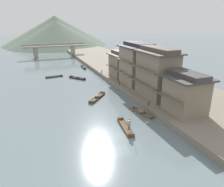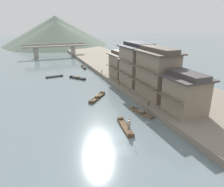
# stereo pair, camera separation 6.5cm
# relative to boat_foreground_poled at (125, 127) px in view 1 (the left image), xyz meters

# --- Properties ---
(ground_plane) EXTENTS (400.00, 400.00, 0.00)m
(ground_plane) POSITION_rel_boat_foreground_poled_xyz_m (-1.34, -1.26, -0.18)
(ground_plane) COLOR slate
(riverbank_right) EXTENTS (18.00, 110.00, 0.94)m
(riverbank_right) POSITION_rel_boat_foreground_poled_xyz_m (14.66, 28.74, 0.29)
(riverbank_right) COLOR slate
(riverbank_right) RESTS_ON ground
(boat_foreground_poled) EXTENTS (1.55, 5.15, 0.55)m
(boat_foreground_poled) POSITION_rel_boat_foreground_poled_xyz_m (0.00, 0.00, 0.00)
(boat_foreground_poled) COLOR brown
(boat_foreground_poled) RESTS_ON ground
(boatman_person) EXTENTS (0.57, 0.26, 3.04)m
(boatman_person) POSITION_rel_boat_foreground_poled_xyz_m (-0.16, -1.42, 1.38)
(boatman_person) COLOR black
(boatman_person) RESTS_ON boat_foreground_poled
(boat_moored_nearest) EXTENTS (2.14, 4.73, 0.72)m
(boat_moored_nearest) POSITION_rel_boat_foreground_poled_xyz_m (4.40, 3.40, 0.07)
(boat_moored_nearest) COLOR brown
(boat_moored_nearest) RESTS_ON ground
(boat_moored_second) EXTENTS (0.93, 4.22, 0.51)m
(boat_moored_second) POSITION_rel_boat_foreground_poled_xyz_m (4.14, 39.06, -0.01)
(boat_moored_second) COLOR #33281E
(boat_moored_second) RESTS_ON ground
(boat_moored_third) EXTENTS (3.52, 4.26, 0.71)m
(boat_moored_third) POSITION_rel_boat_foreground_poled_xyz_m (-0.40, 27.54, 0.06)
(boat_moored_third) COLOR #232326
(boat_moored_third) RESTS_ON ground
(boat_moored_far) EXTENTS (4.44, 4.79, 0.76)m
(boat_moored_far) POSITION_rel_boat_foreground_poled_xyz_m (-0.05, 12.38, 0.07)
(boat_moored_far) COLOR brown
(boat_moored_far) RESTS_ON ground
(boat_midriver_drifting) EXTENTS (4.43, 1.43, 0.38)m
(boat_midriver_drifting) POSITION_rel_boat_foreground_poled_xyz_m (-5.61, 31.34, -0.05)
(boat_midriver_drifting) COLOR #232326
(boat_midriver_drifting) RESTS_ON ground
(house_waterfront_nearest) EXTENTS (5.83, 6.21, 6.14)m
(house_waterfront_nearest) POSITION_rel_boat_foreground_poled_xyz_m (9.56, -0.16, 3.77)
(house_waterfront_nearest) COLOR #7F705B
(house_waterfront_nearest) RESTS_ON riverbank_right
(house_waterfront_second) EXTENTS (5.66, 8.27, 8.74)m
(house_waterfront_second) POSITION_rel_boat_foreground_poled_xyz_m (9.47, 7.42, 5.05)
(house_waterfront_second) COLOR #7F705B
(house_waterfront_second) RESTS_ON riverbank_right
(house_waterfront_tall) EXTENTS (6.99, 7.39, 8.74)m
(house_waterfront_tall) POSITION_rel_boat_foreground_poled_xyz_m (10.13, 15.75, 5.05)
(house_waterfront_tall) COLOR gray
(house_waterfront_tall) RESTS_ON riverbank_right
(house_waterfront_narrow) EXTENTS (5.16, 6.64, 6.14)m
(house_waterfront_narrow) POSITION_rel_boat_foreground_poled_xyz_m (9.22, 22.60, 3.77)
(house_waterfront_narrow) COLOR #7F705B
(house_waterfront_narrow) RESTS_ON riverbank_right
(mooring_post_dock_near) EXTENTS (0.20, 0.20, 0.74)m
(mooring_post_dock_near) POSITION_rel_boat_foreground_poled_xyz_m (6.01, 4.00, 1.13)
(mooring_post_dock_near) COLOR #473828
(mooring_post_dock_near) RESTS_ON riverbank_right
(mooring_post_dock_mid) EXTENTS (0.20, 0.20, 0.85)m
(mooring_post_dock_mid) POSITION_rel_boat_foreground_poled_xyz_m (6.01, 15.85, 1.18)
(mooring_post_dock_mid) COLOR #473828
(mooring_post_dock_mid) RESTS_ON riverbank_right
(mooring_post_dock_far) EXTENTS (0.20, 0.20, 0.80)m
(mooring_post_dock_far) POSITION_rel_boat_foreground_poled_xyz_m (6.01, 27.24, 1.16)
(mooring_post_dock_far) COLOR #473828
(mooring_post_dock_far) RESTS_ON riverbank_right
(stone_bridge) EXTENTS (23.88, 2.40, 5.25)m
(stone_bridge) POSITION_rel_boat_foreground_poled_xyz_m (-1.34, 62.71, 3.23)
(stone_bridge) COLOR gray
(stone_bridge) RESTS_ON ground
(hill_far_west) EXTENTS (54.52, 54.52, 13.67)m
(hill_far_west) POSITION_rel_boat_foreground_poled_xyz_m (4.66, 100.78, 6.65)
(hill_far_west) COLOR #5B6B5B
(hill_far_west) RESTS_ON ground
(hill_far_centre) EXTENTS (60.23, 60.23, 16.28)m
(hill_far_centre) POSITION_rel_boat_foreground_poled_xyz_m (5.29, 108.07, 7.96)
(hill_far_centre) COLOR #5B6B5B
(hill_far_centre) RESTS_ON ground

